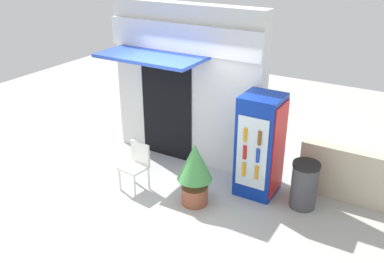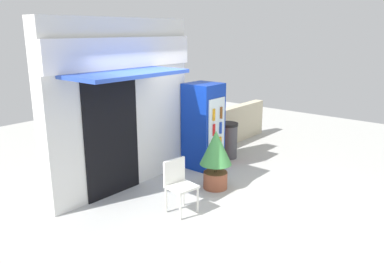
{
  "view_description": "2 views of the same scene",
  "coord_description": "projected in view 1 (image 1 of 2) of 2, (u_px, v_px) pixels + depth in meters",
  "views": [
    {
      "loc": [
        3.67,
        -5.19,
        4.14
      ],
      "look_at": [
        0.32,
        0.5,
        1.15
      ],
      "focal_mm": 40.05,
      "sensor_mm": 36.0,
      "label": 1
    },
    {
      "loc": [
        -4.81,
        -3.76,
        2.88
      ],
      "look_at": [
        0.41,
        0.59,
        1.06
      ],
      "focal_mm": 35.67,
      "sensor_mm": 36.0,
      "label": 2
    }
  ],
  "objects": [
    {
      "name": "plastic_chair",
      "position": [
        137.0,
        163.0,
        7.57
      ],
      "size": [
        0.48,
        0.46,
        0.87
      ],
      "color": "white",
      "rests_on": "ground"
    },
    {
      "name": "potted_plant_near_shop",
      "position": [
        195.0,
        169.0,
        7.07
      ],
      "size": [
        0.59,
        0.59,
        1.12
      ],
      "color": "#995138",
      "rests_on": "ground"
    },
    {
      "name": "storefront_building",
      "position": [
        186.0,
        83.0,
        8.24
      ],
      "size": [
        3.15,
        1.31,
        3.08
      ],
      "color": "silver",
      "rests_on": "ground"
    },
    {
      "name": "ground",
      "position": [
        162.0,
        198.0,
        7.48
      ],
      "size": [
        16.0,
        16.0,
        0.0
      ],
      "primitive_type": "plane",
      "color": "#B2B2AD"
    },
    {
      "name": "trash_bin",
      "position": [
        304.0,
        185.0,
        7.08
      ],
      "size": [
        0.45,
        0.45,
        0.82
      ],
      "color": "#47474C",
      "rests_on": "ground"
    },
    {
      "name": "stone_boundary_wall",
      "position": [
        380.0,
        183.0,
        7.01
      ],
      "size": [
        2.65,
        0.24,
        0.95
      ],
      "primitive_type": "cube",
      "color": "beige",
      "rests_on": "ground"
    },
    {
      "name": "drink_cooler",
      "position": [
        260.0,
        146.0,
        7.3
      ],
      "size": [
        0.68,
        0.74,
        1.81
      ],
      "color": "#0C2D9E",
      "rests_on": "ground"
    }
  ]
}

